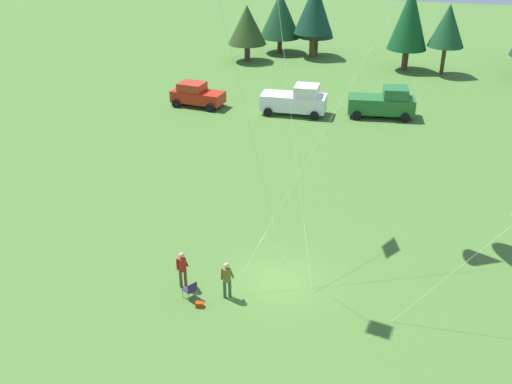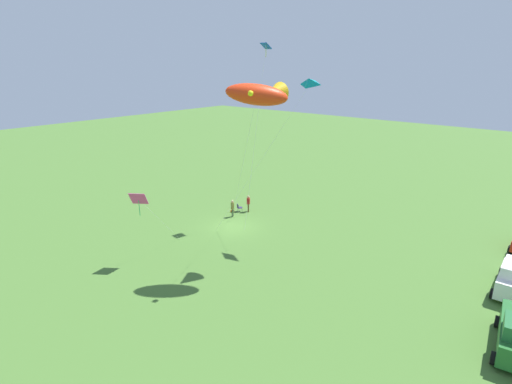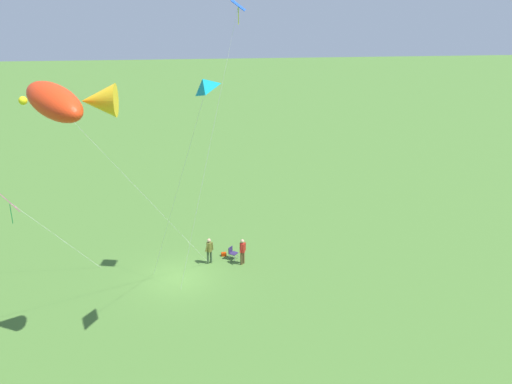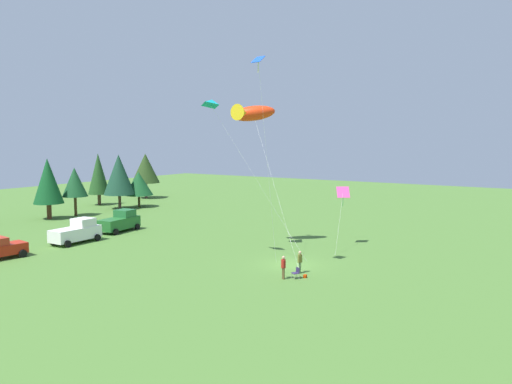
# 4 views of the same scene
# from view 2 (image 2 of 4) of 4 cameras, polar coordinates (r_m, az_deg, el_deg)

# --- Properties ---
(ground_plane) EXTENTS (160.00, 160.00, 0.00)m
(ground_plane) POSITION_cam_2_polar(r_m,az_deg,el_deg) (37.74, -3.34, -4.97)
(ground_plane) COLOR #456F2D
(person_kite_flyer) EXTENTS (0.56, 0.47, 1.74)m
(person_kite_flyer) POSITION_cam_2_polar(r_m,az_deg,el_deg) (39.78, -3.38, -2.16)
(person_kite_flyer) COLOR #385030
(person_kite_flyer) RESTS_ON ground
(folding_chair) EXTENTS (0.66, 0.66, 0.82)m
(folding_chair) POSITION_cam_2_polar(r_m,az_deg,el_deg) (41.28, -2.45, -2.17)
(folding_chair) COLOR #2D234E
(folding_chair) RESTS_ON ground
(person_spectator) EXTENTS (0.49, 0.55, 1.74)m
(person_spectator) POSITION_cam_2_polar(r_m,az_deg,el_deg) (41.08, -1.10, -1.47)
(person_spectator) COLOR brown
(person_spectator) RESTS_ON ground
(backpack_on_grass) EXTENTS (0.35, 0.27, 0.22)m
(backpack_on_grass) POSITION_cam_2_polar(r_m,az_deg,el_deg) (41.33, -3.41, -2.72)
(backpack_on_grass) COLOR #B32E05
(backpack_on_grass) RESTS_ON ground
(kite_large_fish) EXTENTS (8.24, 10.60, 13.62)m
(kite_large_fish) POSITION_cam_2_polar(r_m,az_deg,el_deg) (27.51, 0.74, 13.80)
(kite_large_fish) COLOR red
(kite_large_fish) RESTS_ON ground
(kite_delta_teal) EXTENTS (4.16, 8.01, 13.72)m
(kite_delta_teal) POSITION_cam_2_polar(r_m,az_deg,el_deg) (32.27, 7.51, 15.29)
(kite_delta_teal) COLOR #0C8E97
(kite_delta_teal) RESTS_ON ground
(kite_diamond_rainbow) EXTENTS (5.18, 1.97, 5.70)m
(kite_diamond_rainbow) POSITION_cam_2_polar(r_m,az_deg,el_deg) (30.58, -16.37, -1.06)
(kite_diamond_rainbow) COLOR #DD4193
(kite_diamond_rainbow) RESTS_ON ground
(kite_diamond_blue) EXTENTS (4.07, 1.01, 16.37)m
(kite_diamond_blue) POSITION_cam_2_polar(r_m,az_deg,el_deg) (36.94, 1.28, 18.95)
(kite_diamond_blue) COLOR blue
(kite_diamond_blue) RESTS_ON ground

